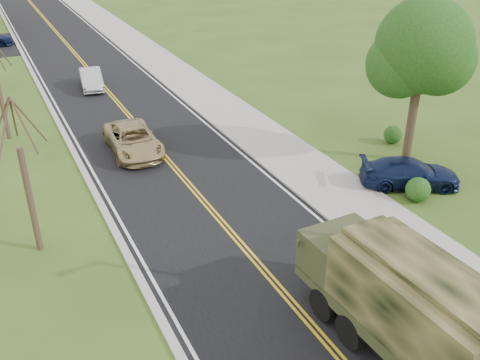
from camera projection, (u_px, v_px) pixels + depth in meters
road at (74, 53)px, 47.01m from camera, size 8.00×120.00×0.01m
curb_right at (120, 47)px, 48.61m from camera, size 0.30×120.00×0.12m
sidewalk_right at (139, 45)px, 49.30m from camera, size 3.20×120.00×0.10m
curb_left at (24, 58)px, 45.36m from camera, size 0.30×120.00×0.10m
leafy_tree at (422, 53)px, 24.93m from camera, size 4.83×4.50×8.10m
bare_tree_a at (28, 188)px, 19.18m from camera, size 1.93×2.26×6.08m
bare_tree_b at (0, 96)px, 28.80m from camera, size 1.83×2.14×5.73m
military_truck at (403, 298)px, 14.87m from camera, size 2.60×6.92×3.41m
suv_champagne at (133, 140)px, 27.96m from camera, size 2.51×5.18×1.42m
sedan_silver at (91, 79)px, 37.74m from camera, size 1.92×4.22×1.34m
pickup_navy at (410, 173)px, 24.62m from camera, size 4.87×3.75×1.32m
utility_box_near at (435, 272)px, 18.31m from camera, size 0.61×0.51×0.80m
utility_box_far at (473, 300)px, 17.13m from camera, size 0.60×0.51×0.65m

